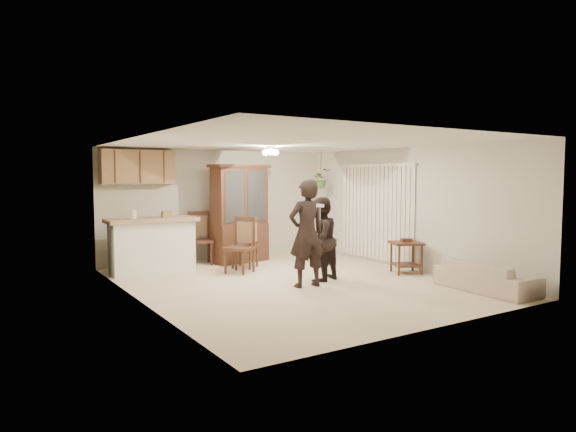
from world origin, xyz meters
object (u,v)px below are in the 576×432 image
child (321,244)px  china_hutch (240,214)px  chair_hutch_left (240,257)px  side_table (406,257)px  chair_bar (200,249)px  chair_hutch_right (245,254)px  sofa (486,270)px  adult (307,235)px

child → china_hutch: 2.69m
chair_hutch_left → side_table: bearing=24.5°
chair_bar → chair_hutch_right: (0.62, -0.90, -0.02)m
child → chair_hutch_left: 1.76m
child → chair_bar: size_ratio=1.18×
child → side_table: 1.91m
sofa → adult: adult is taller
adult → side_table: (2.36, -0.02, -0.58)m
sofa → child: size_ratio=1.39×
chair_bar → child: bearing=-53.5°
chair_hutch_left → chair_bar: bearing=158.1°
sofa → child: bearing=42.7°
chair_bar → side_table: bearing=-32.2°
chair_hutch_right → china_hutch: bearing=-148.3°
chair_bar → chair_hutch_right: bearing=-41.6°
child → side_table: child is taller
adult → china_hutch: bearing=-90.3°
sofa → chair_hutch_left: chair_hutch_left is taller
adult → china_hutch: (0.21, 2.94, 0.17)m
side_table → chair_bar: chair_bar is taller
chair_hutch_left → chair_hutch_right: 0.58m
sofa → chair_hutch_right: (-2.36, 4.11, -0.07)m
sofa → chair_hutch_left: size_ratio=1.70×
child → chair_bar: 3.08m
adult → chair_hutch_left: adult is taller
chair_hutch_left → chair_hutch_right: bearing=109.5°
china_hutch → chair_hutch_left: bearing=-126.5°
china_hutch → child: bearing=-92.8°
child → chair_hutch_left: (-0.91, 1.47, -0.36)m
adult → chair_hutch_right: (-0.04, 2.22, -0.60)m
child → chair_hutch_left: child is taller
adult → child: bearing=-146.2°
side_table → chair_bar: (-3.02, 3.14, -0.00)m
side_table → chair_hutch_right: size_ratio=0.71×
china_hutch → chair_bar: size_ratio=1.89×
china_hutch → chair_bar: china_hutch is taller
chair_bar → chair_hutch_left: 1.39m
sofa → chair_bar: 5.82m
adult → chair_hutch_left: bearing=-73.4°
sofa → adult: (-2.32, 1.88, 0.53)m
child → chair_hutch_right: size_ratio=1.28×
china_hutch → chair_hutch_right: 1.09m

